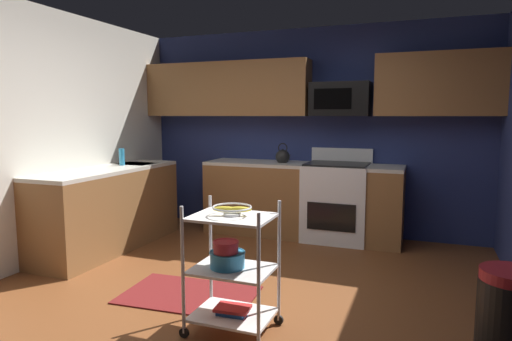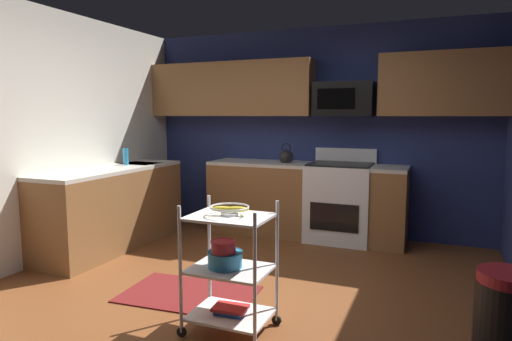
# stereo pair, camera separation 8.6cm
# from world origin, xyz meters

# --- Properties ---
(floor) EXTENTS (4.40, 4.80, 0.04)m
(floor) POSITION_xyz_m (0.00, 0.00, -0.02)
(floor) COLOR brown
(floor) RESTS_ON ground
(wall_back) EXTENTS (4.52, 0.06, 2.60)m
(wall_back) POSITION_xyz_m (0.00, 2.43, 1.30)
(wall_back) COLOR navy
(wall_back) RESTS_ON ground
(wall_left) EXTENTS (0.06, 4.80, 2.60)m
(wall_left) POSITION_xyz_m (-2.23, 0.00, 1.30)
(wall_left) COLOR silver
(wall_left) RESTS_ON ground
(counter_run) EXTENTS (3.42, 2.54, 0.92)m
(counter_run) POSITION_xyz_m (-0.85, 1.54, 0.46)
(counter_run) COLOR brown
(counter_run) RESTS_ON ground
(oven_range) EXTENTS (0.76, 0.65, 1.10)m
(oven_range) POSITION_xyz_m (0.44, 2.10, 0.48)
(oven_range) COLOR white
(oven_range) RESTS_ON ground
(upper_cabinets) EXTENTS (4.40, 0.33, 0.70)m
(upper_cabinets) POSITION_xyz_m (-0.10, 2.23, 1.85)
(upper_cabinets) COLOR brown
(microwave) EXTENTS (0.70, 0.39, 0.40)m
(microwave) POSITION_xyz_m (0.44, 2.21, 1.70)
(microwave) COLOR black
(rolling_cart) EXTENTS (0.61, 0.44, 0.91)m
(rolling_cart) POSITION_xyz_m (0.21, -0.47, 0.45)
(rolling_cart) COLOR silver
(rolling_cart) RESTS_ON ground
(fruit_bowl) EXTENTS (0.27, 0.27, 0.07)m
(fruit_bowl) POSITION_xyz_m (0.21, -0.47, 0.88)
(fruit_bowl) COLOR silver
(fruit_bowl) RESTS_ON rolling_cart
(mixing_bowl_large) EXTENTS (0.25, 0.25, 0.11)m
(mixing_bowl_large) POSITION_xyz_m (0.17, -0.47, 0.52)
(mixing_bowl_large) COLOR #338CBF
(mixing_bowl_large) RESTS_ON rolling_cart
(mixing_bowl_small) EXTENTS (0.18, 0.18, 0.08)m
(mixing_bowl_small) POSITION_xyz_m (0.18, -0.50, 0.62)
(mixing_bowl_small) COLOR maroon
(mixing_bowl_small) RESTS_ON rolling_cart
(book_stack) EXTENTS (0.25, 0.18, 0.05)m
(book_stack) POSITION_xyz_m (0.21, -0.47, 0.16)
(book_stack) COLOR #1E4C8C
(book_stack) RESTS_ON rolling_cart
(kettle) EXTENTS (0.21, 0.18, 0.26)m
(kettle) POSITION_xyz_m (-0.24, 2.10, 1.00)
(kettle) COLOR black
(kettle) RESTS_ON counter_run
(dish_soap_bottle) EXTENTS (0.06, 0.06, 0.20)m
(dish_soap_bottle) POSITION_xyz_m (-1.93, 1.13, 1.02)
(dish_soap_bottle) COLOR #2D8CBF
(dish_soap_bottle) RESTS_ON counter_run
(trash_can) EXTENTS (0.34, 0.42, 0.66)m
(trash_can) POSITION_xyz_m (1.90, -0.47, 0.33)
(trash_can) COLOR black
(trash_can) RESTS_ON ground
(floor_rug) EXTENTS (1.15, 0.77, 0.01)m
(floor_rug) POSITION_xyz_m (-0.39, -0.04, 0.01)
(floor_rug) COLOR maroon
(floor_rug) RESTS_ON ground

